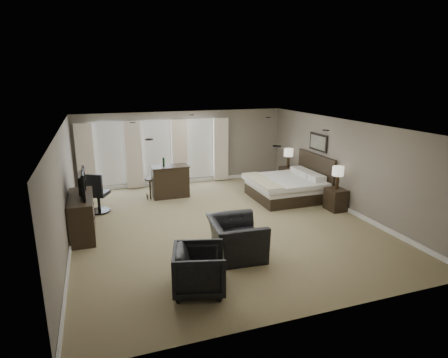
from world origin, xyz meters
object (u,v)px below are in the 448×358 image
object	(u,v)px
bar_counter	(170,181)
bar_stool_left	(150,189)
bar_stool_right	(161,178)
lamp_far	(288,158)
lamp_near	(338,178)
nightstand_far	(288,176)
desk_chair	(98,192)
dresser	(82,216)
armchair_far	(200,268)
bed	(285,178)
tv	(80,193)
armchair_near	(236,232)
nightstand_near	(336,199)

from	to	relation	value
bar_counter	bar_stool_left	world-z (taller)	bar_counter
bar_stool_right	lamp_far	bearing A→B (deg)	-11.16
lamp_near	bar_stool_left	distance (m)	5.71
bar_stool_left	bar_stool_right	bearing A→B (deg)	61.87
bar_counter	bar_stool_right	xyz separation A→B (m)	(-0.13, 0.95, -0.13)
nightstand_far	desk_chair	size ratio (longest dim) A/B	0.52
nightstand_far	dresser	bearing A→B (deg)	-160.88
lamp_near	armchair_far	xyz separation A→B (m)	(-4.90, -2.86, -0.50)
armchair_far	bar_counter	size ratio (longest dim) A/B	0.79
bed	tv	distance (m)	6.12
nightstand_far	lamp_far	bearing A→B (deg)	0.00
bed	desk_chair	size ratio (longest dim) A/B	1.82
desk_chair	armchair_far	bearing A→B (deg)	134.18
lamp_far	bar_counter	size ratio (longest dim) A/B	0.58
desk_chair	lamp_far	bearing A→B (deg)	-146.74
lamp_far	desk_chair	xyz separation A→B (m)	(-6.51, -0.83, -0.37)
bar_stool_right	desk_chair	size ratio (longest dim) A/B	0.65
bed	armchair_far	bearing A→B (deg)	-132.93
tv	armchair_near	xyz separation A→B (m)	(3.15, -2.26, -0.52)
armchair_near	bar_stool_left	size ratio (longest dim) A/B	1.85
lamp_far	nightstand_near	bearing A→B (deg)	-90.00
lamp_far	bar_stool_left	xyz separation A→B (m)	(-4.95, -0.12, -0.62)
lamp_near	bar_counter	distance (m)	5.15
dresser	lamp_far	bearing A→B (deg)	19.12
nightstand_near	dresser	size ratio (longest dim) A/B	0.37
nightstand_far	bed	bearing A→B (deg)	-121.54
dresser	tv	size ratio (longest dim) A/B	1.56
armchair_far	dresser	bearing A→B (deg)	46.22
nightstand_far	bar_stool_left	world-z (taller)	bar_stool_left
nightstand_near	armchair_near	bearing A→B (deg)	-155.05
nightstand_far	bar_counter	bearing A→B (deg)	-178.89
armchair_far	desk_chair	bearing A→B (deg)	33.30
lamp_far	armchair_far	xyz separation A→B (m)	(-4.90, -5.76, -0.50)
lamp_near	bar_stool_right	distance (m)	5.84
tv	armchair_far	size ratio (longest dim) A/B	1.18
bed	armchair_near	xyz separation A→B (m)	(-2.88, -3.21, -0.14)
bar_stool_right	armchair_far	bearing A→B (deg)	-94.12
dresser	bar_stool_left	world-z (taller)	dresser
armchair_far	armchair_near	bearing A→B (deg)	-30.42
nightstand_far	desk_chair	xyz separation A→B (m)	(-6.51, -0.83, 0.28)
bar_counter	dresser	bearing A→B (deg)	-138.63
desk_chair	bed	bearing A→B (deg)	-160.30
bar_stool_left	dresser	bearing A→B (deg)	-130.85
nightstand_far	dresser	distance (m)	7.33
tv	bar_stool_left	world-z (taller)	tv
lamp_far	bar_stool_left	bearing A→B (deg)	-178.65
lamp_far	bar_stool_right	world-z (taller)	lamp_far
nightstand_far	lamp_near	size ratio (longest dim) A/B	0.93
bed	armchair_far	xyz separation A→B (m)	(-4.01, -4.31, -0.22)
nightstand_near	bed	bearing A→B (deg)	121.54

